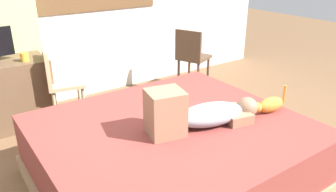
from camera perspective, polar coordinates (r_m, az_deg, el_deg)
name	(u,v)px	position (r m, az deg, el deg)	size (l,w,h in m)	color
ground_plane	(181,189)	(2.86, 2.16, -15.40)	(16.00, 16.00, 0.00)	brown
bed	(172,154)	(2.79, 0.69, -9.78)	(2.05, 1.85, 0.53)	#997A56
person_lying	(199,113)	(2.58, 5.34, -2.91)	(0.94, 0.43, 0.34)	#8C939E
cat	(269,105)	(2.95, 16.73, -1.45)	(0.36, 0.14, 0.21)	#C67A2D
desk	(6,94)	(4.04, -25.76, 0.26)	(0.90, 0.56, 0.74)	brown
cup	(24,57)	(3.81, -23.13, 6.12)	(0.08, 0.08, 0.09)	gold
chair_by_desk	(58,80)	(3.84, -18.08, 2.57)	(0.45, 0.45, 0.86)	tan
chair_spare	(192,55)	(4.61, 4.00, 6.93)	(0.50, 0.50, 0.86)	#4C3828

